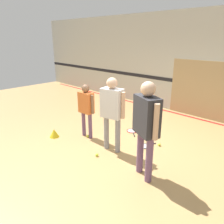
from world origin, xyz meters
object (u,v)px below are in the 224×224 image
racket_spare_on_floor (145,146)px  person_student_left (86,105)px  tennis_ball_by_spare_racket (159,145)px  training_cone (54,133)px  person_student_right (146,121)px  racket_second_spare (132,131)px  person_instructor (112,107)px  tennis_ball_near_instructor (97,155)px  tennis_ball_stray_left (88,136)px

racket_spare_on_floor → person_student_left: bearing=134.0°
tennis_ball_by_spare_racket → training_cone: size_ratio=0.27×
person_student_right → tennis_ball_by_spare_racket: (-0.43, 1.19, -1.04)m
racket_second_spare → training_cone: 2.04m
racket_spare_on_floor → racket_second_spare: (-0.75, 0.45, -0.00)m
person_instructor → person_student_left: bearing=165.3°
racket_spare_on_floor → tennis_ball_near_instructor: bearing=177.5°
person_instructor → tennis_ball_near_instructor: person_instructor is taller
person_student_right → training_cone: size_ratio=7.18×
person_instructor → racket_second_spare: person_instructor is taller
racket_second_spare → tennis_ball_near_instructor: 1.56m
person_instructor → training_cone: bearing=-171.3°
racket_second_spare → tennis_ball_by_spare_racket: bearing=28.9°
racket_spare_on_floor → tennis_ball_by_spare_racket: size_ratio=7.17×
person_instructor → tennis_ball_by_spare_racket: size_ratio=24.68×
person_instructor → person_student_right: bearing=-26.2°
racket_second_spare → tennis_ball_stray_left: 1.22m
racket_spare_on_floor → person_student_right: bearing=-124.5°
person_student_right → tennis_ball_by_spare_racket: bearing=-46.0°
person_instructor → tennis_ball_near_instructor: 1.07m
tennis_ball_stray_left → training_cone: (-0.63, -0.57, 0.07)m
training_cone → racket_spare_on_floor: bearing=31.5°
person_student_right → tennis_ball_stray_left: 2.25m
racket_spare_on_floor → tennis_ball_stray_left: (-1.32, -0.62, 0.02)m
tennis_ball_near_instructor → racket_spare_on_floor: bearing=66.8°
training_cone → person_instructor: bearing=19.8°
person_instructor → tennis_ball_by_spare_racket: 1.48m
person_student_left → training_cone: bearing=-136.1°
person_instructor → tennis_ball_by_spare_racket: person_instructor is taller
person_student_right → racket_spare_on_floor: person_student_right is taller
racket_spare_on_floor → tennis_ball_by_spare_racket: (0.22, 0.25, 0.02)m
tennis_ball_stray_left → person_instructor: bearing=-1.9°
racket_spare_on_floor → racket_second_spare: same height
tennis_ball_stray_left → person_student_left: bearing=150.6°
person_student_right → tennis_ball_near_instructor: 1.53m
person_instructor → person_student_right: 1.13m
person_student_left → person_student_right: 2.07m
person_student_right → racket_second_spare: 2.25m
person_instructor → tennis_ball_by_spare_racket: bearing=42.6°
racket_second_spare → racket_spare_on_floor: bearing=9.5°
person_student_left → racket_second_spare: size_ratio=2.77×
person_student_left → tennis_ball_stray_left: size_ratio=20.33×
racket_spare_on_floor → racket_second_spare: 0.87m
tennis_ball_near_instructor → training_cone: 1.49m
person_student_left → tennis_ball_by_spare_racket: 1.97m
person_student_left → tennis_ball_stray_left: (0.05, -0.03, -0.80)m
person_instructor → racket_second_spare: size_ratio=3.37×
racket_spare_on_floor → tennis_ball_by_spare_racket: 0.34m
person_student_left → tennis_ball_near_instructor: bearing=-30.6°
tennis_ball_near_instructor → tennis_ball_stray_left: same height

